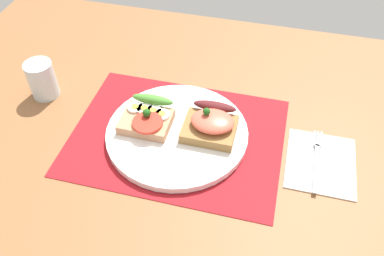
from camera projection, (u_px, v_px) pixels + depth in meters
ground_plane at (177, 142)px, 80.98cm from camera, size 120.00×90.00×3.20cm
placemat at (177, 136)px, 79.73cm from camera, size 40.94×30.89×0.30cm
plate at (177, 133)px, 79.13cm from camera, size 27.58×27.58×1.35cm
sandwich_egg_tomato at (148, 117)px, 79.12cm from camera, size 9.60×9.87×4.17cm
sandwich_salmon at (211, 124)px, 77.07cm from camera, size 10.01×9.67×5.69cm
napkin at (321, 161)px, 75.16cm from camera, size 12.46×14.62×0.60cm
fork at (317, 158)px, 75.01cm from camera, size 1.62×15.07×0.32cm
drinking_glass at (42, 79)px, 85.76cm from camera, size 5.81×5.81×8.05cm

